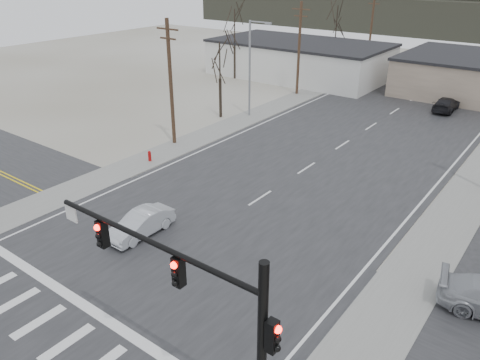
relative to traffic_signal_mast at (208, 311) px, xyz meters
The scene contains 19 objects.
ground 11.07m from the traffic_signal_mast, 141.84° to the left, with size 140.00×140.00×0.00m, color silver.
main_road 23.10m from the traffic_signal_mast, 110.42° to the left, with size 18.00×110.00×0.05m, color #252628.
cross_road 11.07m from the traffic_signal_mast, 141.84° to the left, with size 90.00×10.00×0.04m, color #252628.
sidewalk_left 32.41m from the traffic_signal_mast, 125.21° to the left, with size 3.00×90.00×0.06m, color gray.
sidewalk_right 26.75m from the traffic_signal_mast, 84.10° to the left, with size 3.00×90.00×0.06m, color gray.
traffic_signal_mast is the anchor object (origin of this frame).
fire_hydrant 23.39m from the traffic_signal_mast, 141.87° to the left, with size 0.24×0.24×0.87m.
building_left_far 52.07m from the traffic_signal_mast, 117.34° to the left, with size 22.30×12.30×4.50m.
upole_left_b 26.60m from the traffic_signal_mast, 136.81° to the left, with size 2.20×0.30×10.00m.
upole_left_c 42.85m from the traffic_signal_mast, 116.91° to the left, with size 2.20×0.30×10.00m.
upole_left_d 61.35m from the traffic_signal_mast, 108.43° to the left, with size 2.20×0.30×10.00m.
streetlight_main 33.84m from the traffic_signal_mast, 123.54° to the left, with size 2.40×0.25×9.00m.
tree_left_near 33.52m from the traffic_signal_mast, 128.57° to the left, with size 3.30×3.30×7.35m.
tree_left_far 56.63m from the traffic_signal_mast, 112.75° to the left, with size 3.96×3.96×8.82m.
tree_left_mid 50.12m from the traffic_signal_mast, 126.63° to the left, with size 3.96×3.96×8.82m.
hill_left 107.17m from the traffic_signal_mast, 113.59° to the left, with size 70.00×18.00×7.00m, color #333026.
sedan_crossing 13.17m from the traffic_signal_mast, 148.14° to the left, with size 1.42×4.08×1.34m, color #B2B7BE.
car_far_a 41.76m from the traffic_signal_mast, 95.28° to the left, with size 1.91×4.71×1.37m, color black.
car_far_b 66.04m from the traffic_signal_mast, 100.79° to the left, with size 1.57×3.91×1.33m, color black.
Camera 1 is at (15.02, -14.13, 13.87)m, focal length 35.00 mm.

